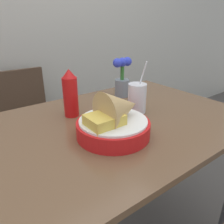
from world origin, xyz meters
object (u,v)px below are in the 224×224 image
at_px(food_basket, 116,120).
at_px(ketchup_bottle, 70,94).
at_px(chair_far_window, 24,118).
at_px(flower_vase, 122,79).
at_px(drink_cup, 137,99).

height_order(food_basket, ketchup_bottle, ketchup_bottle).
distance_m(chair_far_window, ketchup_bottle, 0.79).
bearing_deg(food_basket, flower_vase, 47.91).
xyz_separation_m(chair_far_window, flower_vase, (0.40, -0.62, 0.36)).
xyz_separation_m(food_basket, flower_vase, (0.31, 0.34, 0.04)).
distance_m(ketchup_bottle, flower_vase, 0.36).
xyz_separation_m(ketchup_bottle, flower_vase, (0.35, 0.08, -0.00)).
bearing_deg(food_basket, drink_cup, 28.65).
height_order(ketchup_bottle, drink_cup, drink_cup).
height_order(chair_far_window, flower_vase, flower_vase).
relative_size(food_basket, ketchup_bottle, 1.29).
distance_m(food_basket, drink_cup, 0.24).
distance_m(chair_far_window, flower_vase, 0.83).
height_order(chair_far_window, ketchup_bottle, ketchup_bottle).
bearing_deg(chair_far_window, drink_cup, -69.86).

